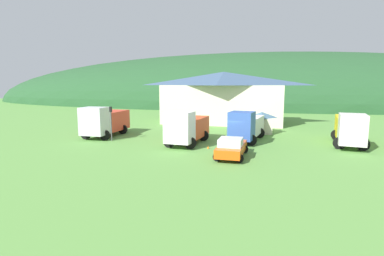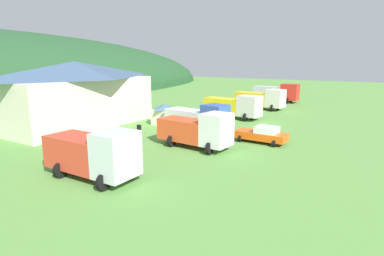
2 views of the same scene
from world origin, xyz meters
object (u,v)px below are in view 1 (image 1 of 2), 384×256
object	(u,v)px
service_pickup_orange	(231,147)
traffic_cone_near_pickup	(208,149)
heavy_rig_white	(187,127)
traffic_light_west	(111,120)
depot_building	(223,97)
play_shed_cream	(262,122)
box_truck_blue	(246,126)
flatbed_truck_yellow	(350,128)
tow_truck_silver	(105,121)

from	to	relation	value
service_pickup_orange	traffic_cone_near_pickup	xyz separation A→B (m)	(-2.48, 2.76, -0.83)
heavy_rig_white	traffic_light_west	bearing A→B (deg)	-83.94
depot_building	service_pickup_orange	xyz separation A→B (m)	(3.90, -21.96, -3.15)
depot_building	service_pickup_orange	bearing A→B (deg)	-79.92
service_pickup_orange	traffic_cone_near_pickup	distance (m)	3.80
depot_building	play_shed_cream	world-z (taller)	depot_building
depot_building	play_shed_cream	xyz separation A→B (m)	(6.03, -8.73, -2.65)
depot_building	box_truck_blue	bearing A→B (deg)	-72.53
play_shed_cream	traffic_cone_near_pickup	xyz separation A→B (m)	(-4.61, -10.47, -1.33)
box_truck_blue	service_pickup_orange	xyz separation A→B (m)	(-0.66, -7.45, -0.82)
traffic_light_west	flatbed_truck_yellow	bearing A→B (deg)	8.72
heavy_rig_white	service_pickup_orange	xyz separation A→B (m)	(4.94, -4.31, -0.88)
heavy_rig_white	traffic_cone_near_pickup	xyz separation A→B (m)	(2.45, -1.55, -1.71)
box_truck_blue	service_pickup_orange	distance (m)	7.52
flatbed_truck_yellow	service_pickup_orange	size ratio (longest dim) A/B	1.65
depot_building	heavy_rig_white	world-z (taller)	depot_building
depot_building	traffic_cone_near_pickup	distance (m)	19.66
depot_building	tow_truck_silver	xyz separation A→B (m)	(-11.23, -15.63, -2.18)
tow_truck_silver	service_pickup_orange	distance (m)	16.43
box_truck_blue	traffic_light_west	distance (m)	14.15
box_truck_blue	traffic_cone_near_pickup	bearing A→B (deg)	-25.52
box_truck_blue	traffic_cone_near_pickup	size ratio (longest dim) A/B	13.89
box_truck_blue	service_pickup_orange	size ratio (longest dim) A/B	1.55
heavy_rig_white	depot_building	bearing A→B (deg)	-178.74
heavy_rig_white	service_pickup_orange	distance (m)	6.61
flatbed_truck_yellow	tow_truck_silver	bearing A→B (deg)	-78.68
tow_truck_silver	depot_building	bearing A→B (deg)	144.32
heavy_rig_white	box_truck_blue	distance (m)	6.42
tow_truck_silver	traffic_cone_near_pickup	size ratio (longest dim) A/B	12.06
depot_building	play_shed_cream	size ratio (longest dim) A/B	6.73
traffic_cone_near_pickup	heavy_rig_white	bearing A→B (deg)	147.65
box_truck_blue	play_shed_cream	bearing A→B (deg)	174.11
tow_truck_silver	traffic_light_west	size ratio (longest dim) A/B	1.91
play_shed_cream	traffic_light_west	bearing A→B (deg)	-149.03
traffic_light_west	traffic_cone_near_pickup	distance (m)	10.92
play_shed_cream	box_truck_blue	distance (m)	5.97
box_truck_blue	flatbed_truck_yellow	world-z (taller)	box_truck_blue
play_shed_cream	service_pickup_orange	world-z (taller)	play_shed_cream
play_shed_cream	flatbed_truck_yellow	xyz separation A→B (m)	(8.46, -5.50, 0.39)
play_shed_cream	traffic_cone_near_pickup	size ratio (longest dim) A/B	4.90
service_pickup_orange	box_truck_blue	bearing A→B (deg)	176.69
traffic_cone_near_pickup	service_pickup_orange	bearing A→B (deg)	-48.04
play_shed_cream	traffic_light_west	size ratio (longest dim) A/B	0.77
traffic_cone_near_pickup	tow_truck_silver	bearing A→B (deg)	164.25
service_pickup_orange	traffic_light_west	xyz separation A→B (m)	(-13.08, 4.11, 1.42)
box_truck_blue	service_pickup_orange	bearing A→B (deg)	3.22
flatbed_truck_yellow	traffic_cone_near_pickup	bearing A→B (deg)	-60.95
flatbed_truck_yellow	traffic_cone_near_pickup	distance (m)	14.08
heavy_rig_white	box_truck_blue	world-z (taller)	heavy_rig_white
box_truck_blue	traffic_light_west	size ratio (longest dim) A/B	2.20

